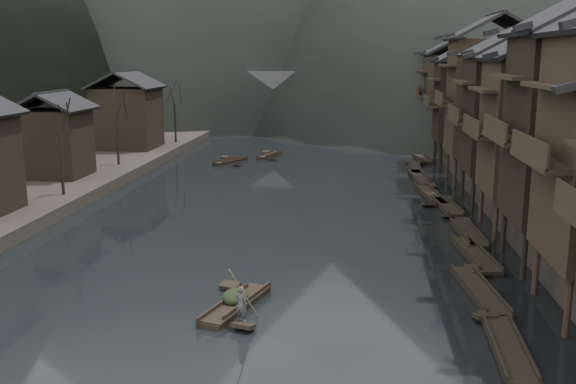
# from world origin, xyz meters

# --- Properties ---
(water) EXTENTS (300.00, 300.00, 0.00)m
(water) POSITION_xyz_m (0.00, 0.00, 0.00)
(water) COLOR black
(water) RESTS_ON ground
(left_bank) EXTENTS (40.00, 200.00, 1.20)m
(left_bank) POSITION_xyz_m (-35.00, 40.00, 0.60)
(left_bank) COLOR #2D2823
(left_bank) RESTS_ON ground
(stilt_houses) EXTENTS (9.00, 67.60, 15.12)m
(stilt_houses) POSITION_xyz_m (17.28, 19.26, 8.71)
(stilt_houses) COLOR black
(stilt_houses) RESTS_ON ground
(left_houses) EXTENTS (8.10, 53.20, 8.73)m
(left_houses) POSITION_xyz_m (-20.50, 20.12, 5.66)
(left_houses) COLOR black
(left_houses) RESTS_ON left_bank
(bare_trees) EXTENTS (3.85, 61.75, 7.70)m
(bare_trees) POSITION_xyz_m (-17.00, 13.53, 6.41)
(bare_trees) COLOR black
(bare_trees) RESTS_ON left_bank
(moored_sampans) EXTENTS (3.14, 54.65, 0.47)m
(moored_sampans) POSITION_xyz_m (11.96, 19.03, 0.20)
(moored_sampans) COLOR black
(moored_sampans) RESTS_ON water
(midriver_boats) EXTENTS (14.60, 24.28, 0.45)m
(midriver_boats) POSITION_xyz_m (-2.36, 46.61, 0.20)
(midriver_boats) COLOR black
(midriver_boats) RESTS_ON water
(stone_bridge) EXTENTS (40.00, 6.00, 9.00)m
(stone_bridge) POSITION_xyz_m (-0.00, 72.00, 5.11)
(stone_bridge) COLOR #4C4C4F
(stone_bridge) RESTS_ON ground
(hero_sampan) EXTENTS (2.62, 5.57, 0.44)m
(hero_sampan) POSITION_xyz_m (0.20, -1.85, 0.20)
(hero_sampan) COLOR black
(hero_sampan) RESTS_ON water
(cargo_heap) EXTENTS (1.22, 1.60, 0.73)m
(cargo_heap) POSITION_xyz_m (0.12, -1.60, 0.81)
(cargo_heap) COLOR black
(cargo_heap) RESTS_ON hero_sampan
(boatman) EXTENTS (0.68, 0.59, 1.58)m
(boatman) POSITION_xyz_m (0.78, -3.70, 1.23)
(boatman) COLOR #4C4C4F
(boatman) RESTS_ON hero_sampan
(bamboo_pole) EXTENTS (0.91, 2.69, 3.30)m
(bamboo_pole) POSITION_xyz_m (0.98, -3.70, 3.67)
(bamboo_pole) COLOR #8C7A51
(bamboo_pole) RESTS_ON boatman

